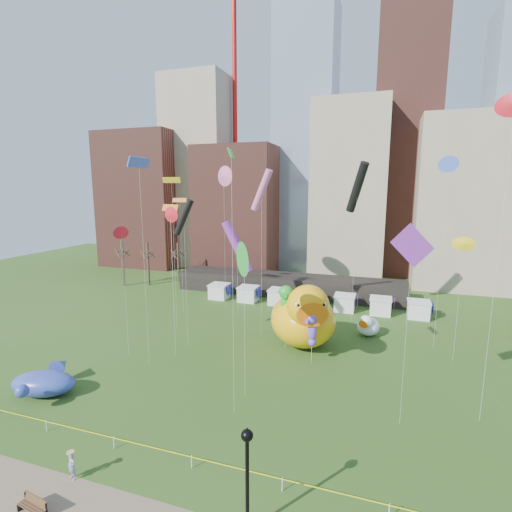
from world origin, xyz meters
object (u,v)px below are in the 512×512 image
(seahorse_green, at_px, (286,302))
(small_duck, at_px, (368,326))
(big_duck, at_px, (304,317))
(whale_inflatable, at_px, (45,382))
(seahorse_purple, at_px, (312,327))
(lamppost, at_px, (247,469))
(park_bench, at_px, (33,505))
(woman, at_px, (72,466))

(seahorse_green, bearing_deg, small_duck, 29.59)
(big_duck, xyz_separation_m, whale_inflatable, (-19.34, -17.18, -2.43))
(seahorse_green, bearing_deg, big_duck, 22.40)
(seahorse_purple, distance_m, whale_inflatable, 24.97)
(seahorse_purple, xyz_separation_m, lamppost, (0.43, -20.55, -0.26))
(big_duck, height_order, small_duck, big_duck)
(small_duck, distance_m, seahorse_purple, 11.25)
(big_duck, height_order, seahorse_green, big_duck)
(park_bench, distance_m, woman, 2.74)
(small_duck, bearing_deg, seahorse_green, -124.62)
(small_duck, relative_size, lamppost, 0.65)
(park_bench, bearing_deg, lamppost, 21.25)
(seahorse_purple, height_order, park_bench, seahorse_purple)
(big_duck, distance_m, seahorse_purple, 4.24)
(lamppost, height_order, woman, lamppost)
(park_bench, height_order, lamppost, lamppost)
(big_duck, xyz_separation_m, park_bench, (-9.52, -27.16, -3.02))
(seahorse_purple, distance_m, woman, 23.53)
(whale_inflatable, distance_m, woman, 12.29)
(seahorse_purple, bearing_deg, whale_inflatable, -124.33)
(seahorse_green, bearing_deg, lamppost, -89.56)
(seahorse_green, bearing_deg, woman, -117.07)
(lamppost, bearing_deg, park_bench, -166.81)
(seahorse_purple, bearing_deg, lamppost, -65.49)
(big_duck, bearing_deg, seahorse_purple, -89.02)
(woman, bearing_deg, lamppost, 19.37)
(seahorse_purple, relative_size, lamppost, 0.90)
(small_duck, height_order, whale_inflatable, small_duck)
(small_duck, height_order, lamppost, lamppost)
(big_duck, relative_size, whale_inflatable, 1.57)
(seahorse_green, relative_size, park_bench, 3.80)
(seahorse_green, relative_size, whale_inflatable, 1.03)
(small_duck, xyz_separation_m, seahorse_purple, (-5.14, -9.64, 2.67))
(lamppost, bearing_deg, seahorse_green, 99.49)
(lamppost, bearing_deg, seahorse_purple, 91.20)
(park_bench, relative_size, lamppost, 0.32)
(small_duck, xyz_separation_m, lamppost, (-4.71, -30.20, 2.41))
(small_duck, relative_size, woman, 2.20)
(small_duck, distance_m, whale_inflatable, 34.74)
(big_duck, bearing_deg, park_bench, -130.84)
(small_duck, xyz_separation_m, whale_inflatable, (-26.10, -22.93, -0.15))
(small_duck, height_order, seahorse_green, seahorse_green)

